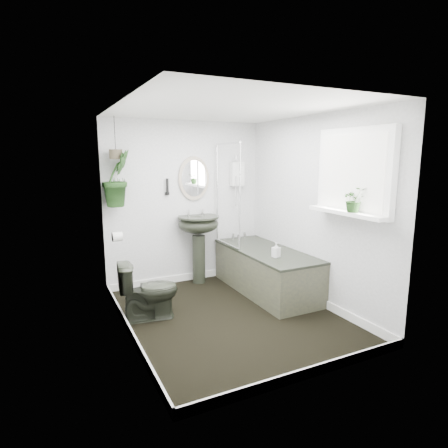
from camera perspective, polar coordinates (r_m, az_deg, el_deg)
name	(u,v)px	position (r m, az deg, el deg)	size (l,w,h in m)	color
floor	(230,316)	(4.45, 0.88, -13.88)	(2.30, 2.80, 0.02)	black
ceiling	(230,108)	(4.09, 0.97, 17.30)	(2.30, 2.80, 0.02)	white
wall_back	(185,203)	(5.39, -5.91, 3.20)	(2.30, 0.02, 2.30)	silver
wall_front	(313,244)	(2.95, 13.48, -2.97)	(2.30, 0.02, 2.30)	silver
wall_left	(123,226)	(3.74, -15.13, -0.27)	(0.02, 2.80, 2.30)	silver
wall_right	(314,211)	(4.75, 13.50, 2.00)	(0.02, 2.80, 2.30)	silver
skirting	(230,311)	(4.42, 0.88, -13.17)	(2.30, 2.80, 0.10)	white
bathtub	(266,270)	(5.12, 6.37, -7.04)	(0.72, 1.72, 0.58)	black
bath_screen	(228,195)	(5.18, 0.58, 4.41)	(0.04, 0.72, 1.40)	silver
shower_box	(237,174)	(5.62, 2.00, 7.63)	(0.20, 0.10, 0.35)	white
oval_mirror	(194,178)	(5.37, -4.58, 6.94)	(0.46, 0.03, 0.62)	tan
wall_sconce	(167,186)	(5.23, -8.62, 5.68)	(0.04, 0.04, 0.22)	black
toilet_roll_holder	(117,237)	(4.47, -15.97, -1.87)	(0.11, 0.11, 0.11)	white
window_recess	(354,172)	(4.14, 19.25, 7.49)	(0.08, 1.00, 0.90)	white
window_sill	(347,213)	(4.13, 18.22, 1.68)	(0.18, 1.00, 0.04)	white
window_blinds	(351,172)	(4.11, 18.80, 7.50)	(0.01, 0.86, 0.76)	white
toilet	(149,290)	(4.34, -11.42, -9.90)	(0.37, 0.65, 0.66)	black
pedestal_sink	(199,249)	(5.39, -3.87, -3.87)	(0.58, 0.49, 0.99)	black
sill_plant	(354,200)	(4.01, 19.22, 3.54)	(0.23, 0.20, 0.26)	black
hanging_plant	(117,178)	(4.94, -15.99, 6.72)	(0.39, 0.32, 0.72)	black
soap_bottle	(276,250)	(4.67, 7.95, -3.91)	(0.08, 0.08, 0.18)	black
hanging_pot	(116,154)	(4.93, -16.16, 10.17)	(0.16, 0.16, 0.12)	#49402E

